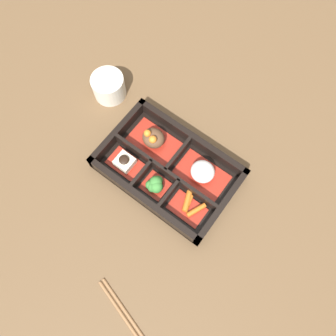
% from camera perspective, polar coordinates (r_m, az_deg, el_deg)
% --- Properties ---
extents(ground_plane, '(3.00, 3.00, 0.00)m').
position_cam_1_polar(ground_plane, '(0.78, 0.00, -0.63)').
color(ground_plane, brown).
extents(bento_base, '(0.31, 0.20, 0.01)m').
position_cam_1_polar(bento_base, '(0.77, 0.00, -0.51)').
color(bento_base, black).
rests_on(bento_base, ground_plane).
extents(bento_rim, '(0.31, 0.20, 0.04)m').
position_cam_1_polar(bento_rim, '(0.76, -0.14, -0.25)').
color(bento_rim, black).
rests_on(bento_rim, ground_plane).
extents(bowl_stew, '(0.12, 0.08, 0.06)m').
position_cam_1_polar(bowl_stew, '(0.78, -2.56, 5.05)').
color(bowl_stew, maroon).
rests_on(bowl_stew, bento_base).
extents(bowl_rice, '(0.12, 0.08, 0.05)m').
position_cam_1_polar(bowl_rice, '(0.75, 6.00, -0.79)').
color(bowl_rice, maroon).
rests_on(bowl_rice, bento_base).
extents(bowl_tofu, '(0.08, 0.05, 0.03)m').
position_cam_1_polar(bowl_tofu, '(0.77, -7.52, 0.96)').
color(bowl_tofu, maroon).
rests_on(bowl_tofu, bento_base).
extents(bowl_greens, '(0.06, 0.05, 0.04)m').
position_cam_1_polar(bowl_greens, '(0.74, -2.20, -3.02)').
color(bowl_greens, maroon).
rests_on(bowl_greens, bento_base).
extents(bowl_carrots, '(0.08, 0.06, 0.02)m').
position_cam_1_polar(bowl_carrots, '(0.74, 3.60, -6.75)').
color(bowl_carrots, maroon).
rests_on(bowl_carrots, bento_base).
extents(tea_cup, '(0.08, 0.08, 0.06)m').
position_cam_1_polar(tea_cup, '(0.86, -10.30, 13.84)').
color(tea_cup, beige).
rests_on(tea_cup, ground_plane).
extents(chopsticks, '(0.23, 0.07, 0.01)m').
position_cam_1_polar(chopsticks, '(0.74, -5.92, -26.02)').
color(chopsticks, brown).
rests_on(chopsticks, ground_plane).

